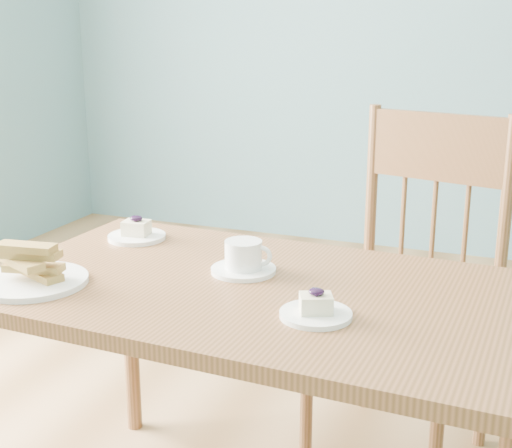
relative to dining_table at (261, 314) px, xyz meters
name	(u,v)px	position (x,y,z in m)	size (l,w,h in m)	color
dining_table	(261,314)	(0.00, 0.00, 0.00)	(1.28, 0.77, 0.67)	brown
dining_chair	(410,286)	(0.25, 0.55, -0.09)	(0.55, 0.53, 1.00)	brown
cheesecake_plate_near	(316,310)	(0.16, -0.12, 0.08)	(0.15, 0.15, 0.06)	white
cheesecake_plate_far	(137,233)	(-0.45, 0.22, 0.08)	(0.16, 0.16, 0.07)	white
coffee_cup	(244,259)	(-0.07, 0.07, 0.10)	(0.15, 0.15, 0.08)	white
biscotti_plate	(32,271)	(-0.49, -0.18, 0.10)	(0.25, 0.25, 0.10)	white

